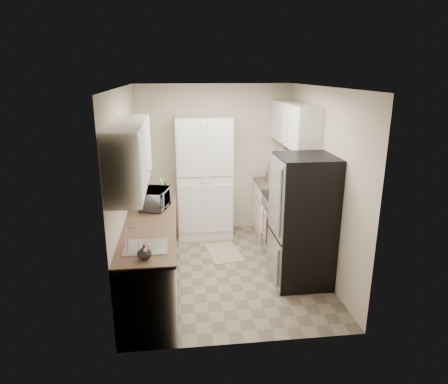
# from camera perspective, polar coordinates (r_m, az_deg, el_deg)

# --- Properties ---
(ground) EXTENTS (3.20, 3.20, 0.00)m
(ground) POSITION_cam_1_polar(r_m,az_deg,el_deg) (5.74, 0.29, -11.04)
(ground) COLOR #7A6B56
(ground) RESTS_ON ground
(room_shell) EXTENTS (2.64, 3.24, 2.52)m
(room_shell) POSITION_cam_1_polar(r_m,az_deg,el_deg) (5.17, 0.14, 5.03)
(room_shell) COLOR beige
(room_shell) RESTS_ON ground
(pantry_cabinet) EXTENTS (0.90, 0.55, 2.00)m
(pantry_cabinet) POSITION_cam_1_polar(r_m,az_deg,el_deg) (6.58, -2.84, 1.99)
(pantry_cabinet) COLOR silver
(pantry_cabinet) RESTS_ON ground
(base_cabinet_left) EXTENTS (0.60, 2.30, 0.88)m
(base_cabinet_left) POSITION_cam_1_polar(r_m,az_deg,el_deg) (5.14, -10.26, -9.37)
(base_cabinet_left) COLOR silver
(base_cabinet_left) RESTS_ON ground
(countertop_left) EXTENTS (0.63, 2.33, 0.04)m
(countertop_left) POSITION_cam_1_polar(r_m,az_deg,el_deg) (4.95, -10.54, -4.59)
(countertop_left) COLOR brown
(countertop_left) RESTS_ON base_cabinet_left
(base_cabinet_right) EXTENTS (0.60, 0.80, 0.88)m
(base_cabinet_right) POSITION_cam_1_polar(r_m,az_deg,el_deg) (6.81, 7.35, -2.54)
(base_cabinet_right) COLOR silver
(base_cabinet_right) RESTS_ON ground
(countertop_right) EXTENTS (0.63, 0.83, 0.04)m
(countertop_right) POSITION_cam_1_polar(r_m,az_deg,el_deg) (6.68, 7.49, 1.19)
(countertop_right) COLOR brown
(countertop_right) RESTS_ON base_cabinet_right
(electric_range) EXTENTS (0.71, 0.78, 1.13)m
(electric_range) POSITION_cam_1_polar(r_m,az_deg,el_deg) (6.07, 9.03, -4.69)
(electric_range) COLOR #B7B7BC
(electric_range) RESTS_ON ground
(refrigerator) EXTENTS (0.70, 0.72, 1.70)m
(refrigerator) POSITION_cam_1_polar(r_m,az_deg,el_deg) (5.22, 11.20, -4.08)
(refrigerator) COLOR #B7B7BC
(refrigerator) RESTS_ON ground
(microwave) EXTENTS (0.43, 0.53, 0.26)m
(microwave) POSITION_cam_1_polar(r_m,az_deg,el_deg) (5.42, -9.81, -0.98)
(microwave) COLOR silver
(microwave) RESTS_ON countertop_left
(wine_bottle) EXTENTS (0.08, 0.08, 0.31)m
(wine_bottle) POSITION_cam_1_polar(r_m,az_deg,el_deg) (5.77, -11.60, 0.30)
(wine_bottle) COLOR black
(wine_bottle) RESTS_ON countertop_left
(flower_vase) EXTENTS (0.14, 0.14, 0.15)m
(flower_vase) POSITION_cam_1_polar(r_m,az_deg,el_deg) (4.02, -11.33, -8.39)
(flower_vase) COLOR silver
(flower_vase) RESTS_ON countertop_left
(cutting_board) EXTENTS (0.07, 0.24, 0.31)m
(cutting_board) POSITION_cam_1_polar(r_m,az_deg,el_deg) (5.76, -8.32, 0.42)
(cutting_board) COLOR #44852F
(cutting_board) RESTS_ON countertop_left
(toaster_oven) EXTENTS (0.42, 0.47, 0.23)m
(toaster_oven) POSITION_cam_1_polar(r_m,az_deg,el_deg) (6.75, 7.50, 2.53)
(toaster_oven) COLOR #AEAFB2
(toaster_oven) RESTS_ON countertop_right
(fruit_basket) EXTENTS (0.29, 0.29, 0.12)m
(fruit_basket) POSITION_cam_1_polar(r_m,az_deg,el_deg) (6.73, 7.70, 4.00)
(fruit_basket) COLOR orange
(fruit_basket) RESTS_ON toaster_oven
(kitchen_mat) EXTENTS (0.56, 0.79, 0.01)m
(kitchen_mat) POSITION_cam_1_polar(r_m,az_deg,el_deg) (6.23, 0.01, -8.62)
(kitchen_mat) COLOR tan
(kitchen_mat) RESTS_ON ground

